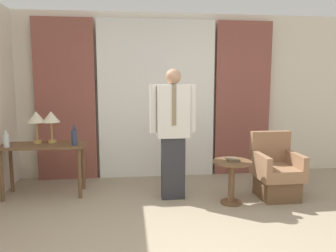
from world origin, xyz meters
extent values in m
cube|color=silver|center=(0.00, 2.92, 1.35)|extent=(10.00, 0.06, 2.70)
cube|color=white|center=(0.00, 2.79, 1.29)|extent=(1.91, 0.06, 2.58)
cube|color=brown|center=(-1.47, 2.79, 1.29)|extent=(0.94, 0.06, 2.58)
cube|color=brown|center=(1.47, 2.79, 1.29)|extent=(0.94, 0.06, 2.58)
cube|color=brown|center=(-1.65, 2.04, 0.71)|extent=(1.14, 0.50, 0.03)
cylinder|color=brown|center=(-2.16, 1.85, 0.35)|extent=(0.05, 0.05, 0.70)
cylinder|color=brown|center=(-1.15, 1.85, 0.35)|extent=(0.05, 0.05, 0.70)
cylinder|color=brown|center=(-2.16, 2.24, 0.35)|extent=(0.05, 0.05, 0.70)
cylinder|color=brown|center=(-1.15, 2.24, 0.35)|extent=(0.05, 0.05, 0.70)
cylinder|color=tan|center=(-1.76, 2.15, 0.75)|extent=(0.12, 0.12, 0.04)
cylinder|color=tan|center=(-1.76, 2.15, 0.90)|extent=(0.02, 0.02, 0.25)
cone|color=beige|center=(-1.76, 2.15, 1.10)|extent=(0.25, 0.25, 0.16)
cylinder|color=tan|center=(-1.55, 2.15, 0.75)|extent=(0.12, 0.12, 0.04)
cylinder|color=tan|center=(-1.55, 2.15, 0.90)|extent=(0.02, 0.02, 0.25)
cone|color=beige|center=(-1.55, 2.15, 1.10)|extent=(0.25, 0.25, 0.16)
cylinder|color=silver|center=(-2.08, 1.89, 0.82)|extent=(0.07, 0.07, 0.18)
cylinder|color=silver|center=(-2.08, 1.89, 0.93)|extent=(0.03, 0.03, 0.05)
cylinder|color=#2D3851|center=(-1.21, 1.93, 0.83)|extent=(0.08, 0.08, 0.21)
cylinder|color=#2D3851|center=(-1.21, 1.93, 0.97)|extent=(0.03, 0.03, 0.06)
cube|color=#2D2D33|center=(0.12, 1.71, 0.42)|extent=(0.31, 0.17, 0.85)
cube|color=silver|center=(0.12, 1.71, 1.20)|extent=(0.43, 0.20, 0.71)
cube|color=#847556|center=(0.12, 1.61, 1.29)|extent=(0.06, 0.01, 0.53)
cylinder|color=silver|center=(-0.14, 1.71, 1.24)|extent=(0.10, 0.10, 0.64)
cylinder|color=silver|center=(0.39, 1.71, 1.24)|extent=(0.10, 0.10, 0.64)
sphere|color=tan|center=(0.12, 1.71, 1.66)|extent=(0.21, 0.21, 0.21)
cube|color=brown|center=(1.54, 1.55, 0.14)|extent=(0.49, 0.51, 0.29)
cube|color=#936B4C|center=(1.54, 1.55, 0.37)|extent=(0.57, 0.60, 0.16)
cube|color=#936B4C|center=(1.54, 1.81, 0.67)|extent=(0.57, 0.10, 0.44)
cube|color=#936B4C|center=(1.30, 1.55, 0.54)|extent=(0.08, 0.60, 0.18)
cube|color=#936B4C|center=(1.79, 1.55, 0.54)|extent=(0.08, 0.60, 0.18)
cylinder|color=brown|center=(0.86, 1.42, 0.01)|extent=(0.28, 0.28, 0.02)
cylinder|color=brown|center=(0.86, 1.42, 0.27)|extent=(0.08, 0.08, 0.55)
cylinder|color=brown|center=(0.86, 1.42, 0.56)|extent=(0.51, 0.51, 0.02)
cube|color=brown|center=(0.87, 1.43, 0.59)|extent=(0.14, 0.21, 0.03)
camera|label=1|loc=(-0.46, -2.59, 1.61)|focal=35.00mm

